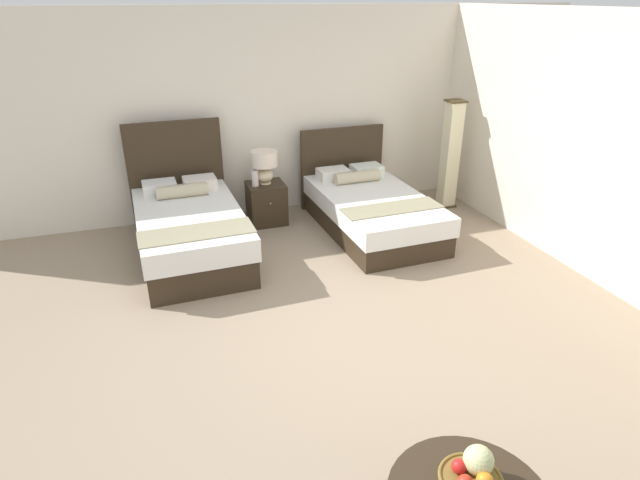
# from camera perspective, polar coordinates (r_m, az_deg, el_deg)

# --- Properties ---
(ground_plane) EXTENTS (9.35, 10.11, 0.02)m
(ground_plane) POSITION_cam_1_polar(r_m,az_deg,el_deg) (4.77, 2.90, -10.27)
(ground_plane) COLOR gray
(wall_back) EXTENTS (9.35, 0.12, 2.65)m
(wall_back) POSITION_cam_1_polar(r_m,az_deg,el_deg) (7.17, -6.58, 13.44)
(wall_back) COLOR silver
(wall_back) RESTS_ON ground
(wall_side_right) EXTENTS (0.12, 5.71, 2.65)m
(wall_side_right) POSITION_cam_1_polar(r_m,az_deg,el_deg) (6.08, 28.16, 8.56)
(wall_side_right) COLOR silver
(wall_side_right) RESTS_ON ground
(bed_near_window) EXTENTS (1.22, 2.08, 1.36)m
(bed_near_window) POSITION_cam_1_polar(r_m,az_deg,el_deg) (6.20, -13.95, 1.29)
(bed_near_window) COLOR #322518
(bed_near_window) RESTS_ON ground
(bed_near_corner) EXTENTS (1.25, 2.14, 1.11)m
(bed_near_corner) POSITION_cam_1_polar(r_m,az_deg,el_deg) (6.72, 5.46, 3.43)
(bed_near_corner) COLOR #322518
(bed_near_corner) RESTS_ON ground
(nightstand) EXTENTS (0.47, 0.47, 0.53)m
(nightstand) POSITION_cam_1_polar(r_m,az_deg,el_deg) (6.94, -5.82, 4.00)
(nightstand) COLOR #322518
(nightstand) RESTS_ON ground
(table_lamp) EXTENTS (0.34, 0.34, 0.43)m
(table_lamp) POSITION_cam_1_polar(r_m,az_deg,el_deg) (6.79, -6.05, 8.25)
(table_lamp) COLOR beige
(table_lamp) RESTS_ON nightstand
(vase) EXTENTS (0.09, 0.09, 0.21)m
(vase) POSITION_cam_1_polar(r_m,az_deg,el_deg) (6.76, -7.05, 6.67)
(vase) COLOR silver
(vase) RESTS_ON nightstand
(fruit_bowl) EXTENTS (0.33, 0.33, 0.22)m
(fruit_bowl) POSITION_cam_1_polar(r_m,az_deg,el_deg) (3.02, 16.20, -23.34)
(fruit_bowl) COLOR brown
(fruit_bowl) RESTS_ON coffee_table
(floor_lamp_corner) EXTENTS (0.24, 0.24, 1.49)m
(floor_lamp_corner) POSITION_cam_1_polar(r_m,az_deg,el_deg) (7.54, 13.93, 8.91)
(floor_lamp_corner) COLOR #41341A
(floor_lamp_corner) RESTS_ON ground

